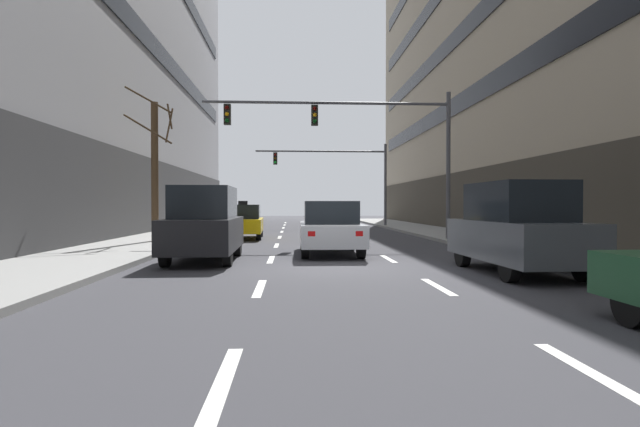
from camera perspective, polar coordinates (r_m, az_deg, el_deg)
ground_plane at (r=12.63m, az=1.81°, el=-6.15°), size 120.00×120.00×0.00m
sidewalk_left at (r=13.85m, az=-28.02°, el=-5.34°), size 3.60×80.00×0.14m
sidewalk_right at (r=14.89m, az=29.36°, el=-4.92°), size 3.60×80.00×0.14m
lane_stripe_l1_s2 at (r=4.79m, az=-10.87°, el=-18.07°), size 0.16×2.00×0.01m
lane_stripe_l1_s3 at (r=9.63m, az=-6.82°, el=-8.36°), size 0.16×2.00×0.01m
lane_stripe_l1_s4 at (r=14.58m, az=-5.55°, el=-5.18°), size 0.16×2.00×0.01m
lane_stripe_l1_s5 at (r=19.56m, az=-4.93°, el=-3.61°), size 0.16×2.00×0.01m
lane_stripe_l1_s6 at (r=24.54m, az=-4.57°, el=-2.68°), size 0.16×2.00×0.01m
lane_stripe_l1_s7 at (r=29.53m, az=-4.32°, el=-2.06°), size 0.16×2.00×0.01m
lane_stripe_l1_s8 at (r=34.53m, az=-4.15°, el=-1.62°), size 0.16×2.00×0.01m
lane_stripe_l1_s9 at (r=39.52m, az=-4.02°, el=-1.30°), size 0.16×2.00×0.01m
lane_stripe_l1_s10 at (r=44.52m, az=-3.92°, el=-1.04°), size 0.16×2.00×0.01m
lane_stripe_l2_s2 at (r=5.50m, az=28.50°, el=-15.63°), size 0.16×2.00×0.01m
lane_stripe_l2_s3 at (r=10.01m, az=13.15°, el=-8.03°), size 0.16×2.00×0.01m
lane_stripe_l2_s4 at (r=14.83m, az=7.71°, el=-5.08°), size 0.16×2.00×0.01m
lane_stripe_l2_s5 at (r=19.74m, az=4.97°, el=-3.57°), size 0.16×2.00×0.01m
lane_stripe_l2_s6 at (r=24.69m, az=3.33°, el=-2.66°), size 0.16×2.00×0.01m
lane_stripe_l2_s7 at (r=29.66m, az=2.24°, el=-2.05°), size 0.16×2.00×0.01m
lane_stripe_l2_s8 at (r=34.63m, az=1.47°, el=-1.61°), size 0.16×2.00×0.01m
lane_stripe_l2_s9 at (r=39.61m, az=0.89°, el=-1.29°), size 0.16×2.00×0.01m
lane_stripe_l2_s10 at (r=44.60m, az=0.44°, el=-1.04°), size 0.16×2.00×0.01m
car_driving_0 at (r=16.01m, az=1.15°, el=-1.67°), size 1.91×4.50×1.68m
taxi_driving_1 at (r=23.74m, az=-8.67°, el=-0.94°), size 1.89×4.27×1.75m
car_driving_2 at (r=14.42m, az=-12.89°, el=-1.17°), size 1.85×4.31×2.07m
car_parked_1 at (r=12.37m, az=21.33°, el=-1.54°), size 1.90×4.35×2.09m
traffic_signal_0 at (r=21.37m, az=4.65°, el=9.13°), size 10.35×0.35×6.17m
traffic_signal_1 at (r=35.65m, az=2.69°, el=5.08°), size 9.22×0.35×5.73m
street_tree_0 at (r=21.06m, az=-18.13°, el=4.94°), size 1.82×1.75×5.91m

